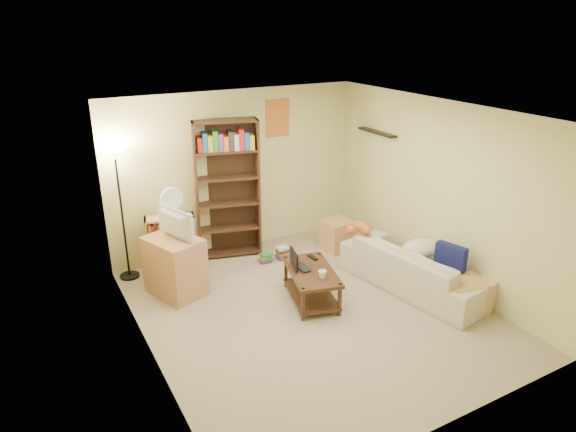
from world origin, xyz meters
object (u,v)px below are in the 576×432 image
at_px(sofa, 415,267).
at_px(coffee_table, 311,281).
at_px(short_bookshelf, 172,245).
at_px(television, 171,225).
at_px(mug, 322,274).
at_px(laptop, 305,266).
at_px(tall_bookshelf, 227,186).
at_px(desk_fan, 172,201).
at_px(tv_stand, 175,266).
at_px(tabby_cat, 360,228).
at_px(end_cabinet, 463,296).
at_px(floor_lamp, 117,177).
at_px(side_table, 337,235).

xyz_separation_m(sofa, coffee_table, (-1.41, 0.39, -0.02)).
distance_m(coffee_table, short_bookshelf, 2.12).
bearing_deg(television, mug, -150.87).
xyz_separation_m(laptop, short_bookshelf, (-1.31, 1.51, -0.02)).
distance_m(sofa, mug, 1.43).
xyz_separation_m(tall_bookshelf, desk_fan, (-0.92, -0.23, -0.01)).
height_order(tv_stand, television, television).
distance_m(tabby_cat, short_bookshelf, 2.69).
bearing_deg(tall_bookshelf, television, -130.39).
height_order(tabby_cat, television, television).
distance_m(laptop, mug, 0.37).
bearing_deg(mug, coffee_table, 91.38).
xyz_separation_m(sofa, desk_fan, (-2.71, 1.98, 0.80)).
bearing_deg(coffee_table, end_cabinet, -22.49).
height_order(tabby_cat, floor_lamp, floor_lamp).
height_order(sofa, tall_bookshelf, tall_bookshelf).
xyz_separation_m(coffee_table, tv_stand, (-1.48, 1.05, 0.11)).
height_order(television, end_cabinet, television).
xyz_separation_m(tv_stand, side_table, (2.67, 0.12, -0.15)).
distance_m(desk_fan, side_table, 2.67).
distance_m(sofa, desk_fan, 3.45).
xyz_separation_m(desk_fan, floor_lamp, (-0.64, 0.23, 0.38)).
relative_size(tv_stand, television, 1.18).
distance_m(sofa, tall_bookshelf, 2.96).
bearing_deg(side_table, sofa, -81.82).
distance_m(coffee_table, tall_bookshelf, 2.03).
height_order(coffee_table, tv_stand, tv_stand).
bearing_deg(short_bookshelf, mug, -40.58).
height_order(desk_fan, end_cabinet, desk_fan).
relative_size(sofa, television, 3.27).
relative_size(sofa, end_cabinet, 4.19).
relative_size(mug, floor_lamp, 0.08).
height_order(laptop, side_table, side_table).
distance_m(sofa, short_bookshelf, 3.42).
bearing_deg(side_table, tabby_cat, -102.37).
bearing_deg(end_cabinet, tv_stand, 143.51).
bearing_deg(coffee_table, side_table, 59.50).
xyz_separation_m(sofa, tabby_cat, (-0.40, 0.75, 0.39)).
distance_m(tv_stand, end_cabinet, 3.73).
bearing_deg(television, laptop, -142.58).
bearing_deg(laptop, tall_bookshelf, 10.51).
relative_size(mug, short_bookshelf, 0.17).
relative_size(coffee_table, desk_fan, 2.54).
relative_size(mug, tv_stand, 0.19).
relative_size(television, tall_bookshelf, 0.32).
distance_m(coffee_table, laptop, 0.21).
bearing_deg(laptop, television, 56.35).
xyz_separation_m(television, short_bookshelf, (0.14, 0.58, -0.55)).
xyz_separation_m(tabby_cat, laptop, (-1.05, -0.24, -0.24)).
xyz_separation_m(coffee_table, side_table, (1.19, 1.17, -0.05)).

